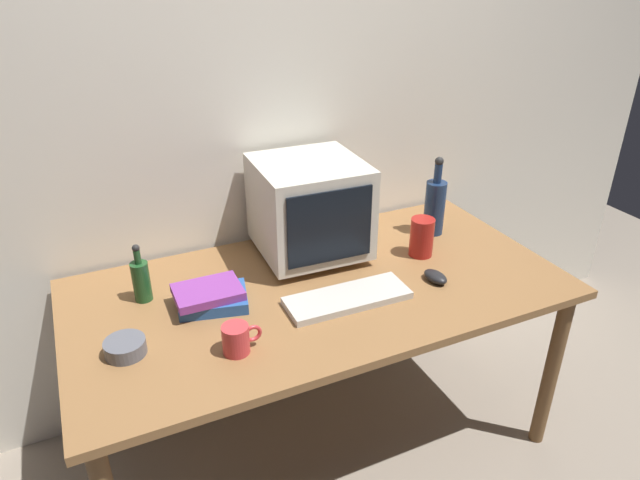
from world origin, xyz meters
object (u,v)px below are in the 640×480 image
(keyboard, at_px, (347,298))
(bottle_short, at_px, (141,279))
(computer_mouse, at_px, (435,277))
(metal_canister, at_px, (422,237))
(cd_spindle, at_px, (125,347))
(book_stack, at_px, (211,296))
(bottle_tall, at_px, (435,205))
(crt_monitor, at_px, (309,208))
(mug, at_px, (237,339))

(keyboard, height_order, bottle_short, bottle_short)
(computer_mouse, bearing_deg, metal_canister, 64.62)
(computer_mouse, bearing_deg, cd_spindle, 170.56)
(keyboard, bearing_deg, bottle_short, 155.55)
(computer_mouse, xyz_separation_m, book_stack, (-0.76, 0.19, 0.02))
(computer_mouse, bearing_deg, bottle_short, 154.73)
(bottle_tall, bearing_deg, keyboard, -150.99)
(keyboard, relative_size, bottle_short, 2.03)
(crt_monitor, bearing_deg, bottle_tall, -5.11)
(cd_spindle, relative_size, metal_canister, 0.80)
(book_stack, xyz_separation_m, mug, (0.00, -0.27, 0.01))
(bottle_tall, distance_m, mug, 1.05)
(computer_mouse, distance_m, bottle_tall, 0.40)
(keyboard, xyz_separation_m, mug, (-0.41, -0.10, 0.03))
(bottle_tall, xyz_separation_m, cd_spindle, (-1.26, -0.28, -0.10))
(bottle_short, relative_size, book_stack, 0.82)
(computer_mouse, relative_size, book_stack, 0.40)
(keyboard, relative_size, metal_canister, 2.80)
(mug, xyz_separation_m, cd_spindle, (-0.30, 0.13, -0.02))
(mug, distance_m, metal_canister, 0.86)
(metal_canister, bearing_deg, keyboard, -157.27)
(cd_spindle, bearing_deg, mug, -23.22)
(metal_canister, bearing_deg, bottle_short, 172.76)
(keyboard, height_order, book_stack, book_stack)
(bottle_tall, distance_m, cd_spindle, 1.30)
(crt_monitor, height_order, computer_mouse, crt_monitor)
(computer_mouse, bearing_deg, crt_monitor, 123.67)
(mug, distance_m, cd_spindle, 0.32)
(mug, relative_size, metal_canister, 0.80)
(crt_monitor, bearing_deg, mug, -133.60)
(keyboard, xyz_separation_m, cd_spindle, (-0.71, 0.03, 0.01))
(crt_monitor, relative_size, keyboard, 0.96)
(metal_canister, bearing_deg, book_stack, 180.00)
(book_stack, xyz_separation_m, cd_spindle, (-0.29, -0.14, -0.01))
(book_stack, distance_m, metal_canister, 0.82)
(bottle_tall, xyz_separation_m, mug, (-0.97, -0.41, -0.08))
(bottle_tall, distance_m, book_stack, 0.99)
(crt_monitor, xyz_separation_m, bottle_tall, (0.53, -0.05, -0.07))
(cd_spindle, xyz_separation_m, metal_canister, (1.11, 0.14, 0.05))
(bottle_short, bearing_deg, metal_canister, -7.24)
(book_stack, bearing_deg, cd_spindle, -154.33)
(mug, relative_size, cd_spindle, 1.00)
(crt_monitor, xyz_separation_m, bottle_short, (-0.63, -0.06, -0.12))
(crt_monitor, bearing_deg, keyboard, -93.25)
(keyboard, height_order, bottle_tall, bottle_tall)
(bottle_tall, distance_m, bottle_short, 1.17)
(mug, bearing_deg, bottle_short, 116.84)
(computer_mouse, relative_size, bottle_short, 0.48)
(bottle_short, bearing_deg, computer_mouse, -18.28)
(computer_mouse, distance_m, book_stack, 0.78)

